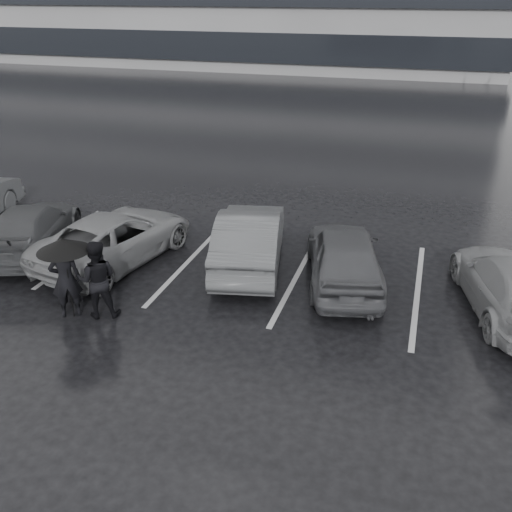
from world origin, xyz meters
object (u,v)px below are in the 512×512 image
at_px(car_main, 344,256).
at_px(car_west_a, 250,238).
at_px(car_west_c, 31,228).
at_px(pedestrian_right, 97,279).
at_px(pedestrian_left, 66,279).
at_px(car_west_b, 115,237).

xyz_separation_m(car_main, car_west_a, (-2.37, 0.30, 0.03)).
distance_m(car_west_c, pedestrian_right, 4.23).
bearing_deg(pedestrian_left, pedestrian_right, 162.64).
distance_m(car_west_c, pedestrian_left, 3.88).
bearing_deg(car_west_c, pedestrian_right, 126.75).
bearing_deg(car_west_a, car_west_c, -3.99).
bearing_deg(pedestrian_right, pedestrian_left, -4.74).
distance_m(car_main, car_west_a, 2.39).
relative_size(car_main, pedestrian_left, 2.35).
height_order(car_west_a, car_west_c, car_west_a).
distance_m(car_main, car_west_b, 5.67).
distance_m(car_west_b, pedestrian_left, 2.72).
relative_size(car_west_b, pedestrian_right, 2.67).
xyz_separation_m(car_west_b, pedestrian_left, (0.43, -2.67, 0.23)).
xyz_separation_m(car_main, car_west_c, (-8.07, -0.53, -0.08)).
height_order(car_main, pedestrian_right, pedestrian_right).
height_order(car_main, car_west_b, car_main).
bearing_deg(car_main, car_west_c, -9.95).
bearing_deg(car_west_c, car_west_a, 170.18).
distance_m(car_west_a, car_west_b, 3.37).
xyz_separation_m(car_west_a, pedestrian_right, (-2.24, -3.26, 0.13)).
xyz_separation_m(car_west_a, car_west_c, (-5.70, -0.83, -0.10)).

